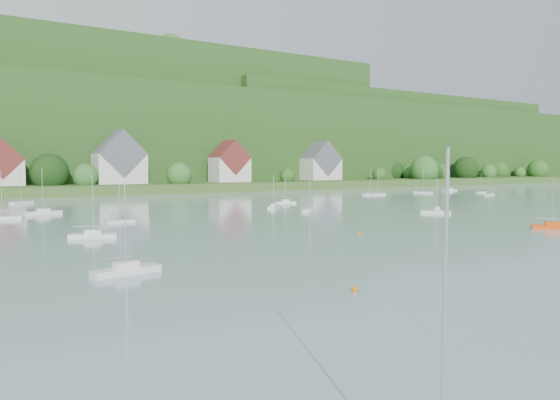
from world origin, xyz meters
name	(u,v)px	position (x,y,z in m)	size (l,w,h in m)	color
far_shore_strip	(96,187)	(0.00, 200.00, 1.50)	(600.00, 60.00, 3.00)	#335921
forested_ridge	(61,135)	(0.39, 268.57, 22.89)	(620.00, 181.22, 69.89)	#1A3B13
village_building_1	(2,167)	(-30.00, 189.00, 8.75)	(12.00, 9.36, 14.00)	silver
village_building_2	(119,162)	(5.00, 188.00, 10.27)	(16.00, 11.44, 18.00)	silver
village_building_3	(229,165)	(45.00, 186.00, 9.43)	(13.00, 10.40, 15.50)	silver
village_building_4	(321,164)	(90.00, 190.00, 9.59)	(15.00, 10.40, 16.50)	silver
near_sailboat_5	(552,226)	(30.15, 52.47, 0.41)	(4.74, 5.05, 7.31)	#E64B0C
near_sailboat_6	(126,269)	(-30.74, 52.94, 0.42)	(5.87, 2.46, 7.68)	silver
mooring_buoy_0	(355,291)	(-18.42, 38.17, 0.00)	(0.46, 0.46, 0.46)	orange
mooring_buoy_3	(359,234)	(2.67, 62.46, 0.00)	(0.41, 0.41, 0.41)	orange
far_sailboat_cluster	(229,204)	(10.14, 116.23, 0.37)	(202.79, 74.37, 8.71)	silver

